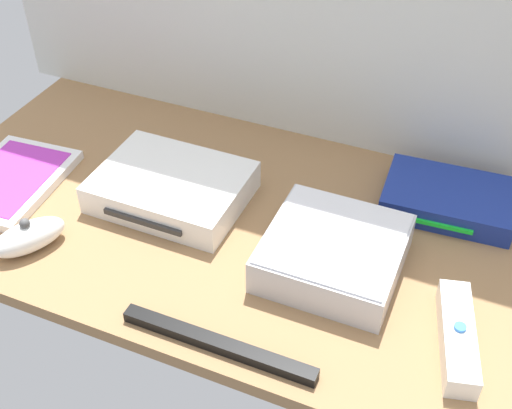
% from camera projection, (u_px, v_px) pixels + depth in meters
% --- Properties ---
extents(ground_plane, '(1.00, 0.48, 0.02)m').
position_uv_depth(ground_plane, '(256.00, 232.00, 0.92)').
color(ground_plane, '#936D47').
rests_on(ground_plane, ground).
extents(game_console, '(0.21, 0.17, 0.04)m').
position_uv_depth(game_console, '(172.00, 187.00, 0.95)').
color(game_console, white).
rests_on(game_console, ground_plane).
extents(mini_computer, '(0.17, 0.17, 0.05)m').
position_uv_depth(mini_computer, '(334.00, 252.00, 0.84)').
color(mini_computer, silver).
rests_on(mini_computer, ground_plane).
extents(game_case, '(0.15, 0.20, 0.02)m').
position_uv_depth(game_case, '(11.00, 181.00, 0.98)').
color(game_case, white).
rests_on(game_case, ground_plane).
extents(network_router, '(0.19, 0.13, 0.03)m').
position_uv_depth(network_router, '(449.00, 199.00, 0.94)').
color(network_router, navy).
rests_on(network_router, ground_plane).
extents(remote_wand, '(0.07, 0.15, 0.03)m').
position_uv_depth(remote_wand, '(457.00, 337.00, 0.75)').
color(remote_wand, white).
rests_on(remote_wand, ground_plane).
extents(remote_nunchuk, '(0.09, 0.11, 0.05)m').
position_uv_depth(remote_nunchuk, '(29.00, 237.00, 0.87)').
color(remote_nunchuk, white).
rests_on(remote_nunchuk, ground_plane).
extents(sensor_bar, '(0.24, 0.02, 0.01)m').
position_uv_depth(sensor_bar, '(218.00, 344.00, 0.75)').
color(sensor_bar, black).
rests_on(sensor_bar, ground_plane).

